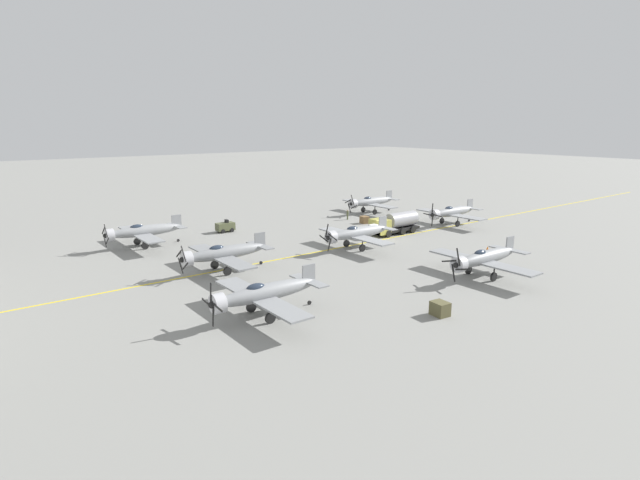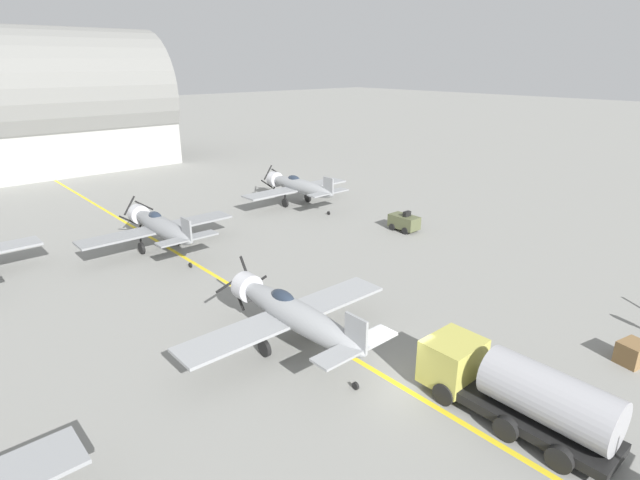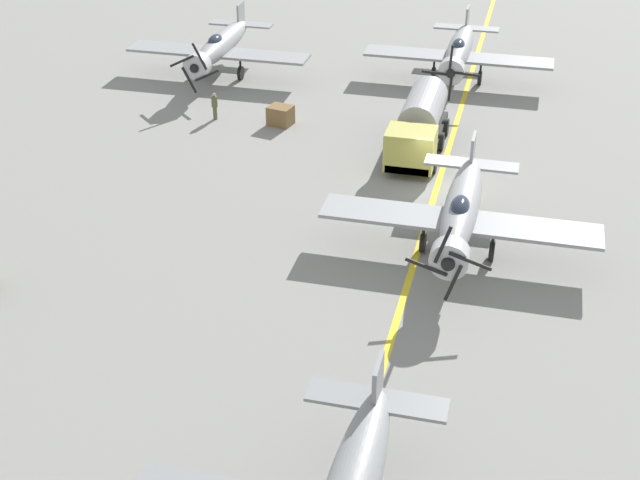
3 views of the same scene
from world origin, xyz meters
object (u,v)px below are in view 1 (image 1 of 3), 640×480
at_px(airplane_far_center, 223,253).
at_px(airplane_mid_left, 484,258).
at_px(airplane_far_left, 264,293).
at_px(airplane_mid_center, 357,233).
at_px(ground_crew_walking, 348,214).
at_px(airplane_far_right, 143,231).
at_px(fuel_tanker, 395,223).
at_px(airplane_near_right, 371,202).
at_px(airplane_near_center, 452,212).
at_px(supply_crate_by_tanker, 365,220).
at_px(tow_tractor, 225,227).
at_px(supply_crate_mid_lane, 440,309).
at_px(traffic_cone, 487,248).

bearing_deg(airplane_far_center, airplane_mid_left, -146.18).
bearing_deg(airplane_far_center, airplane_far_left, 151.96).
relative_size(airplane_mid_left, airplane_mid_center, 1.00).
bearing_deg(ground_crew_walking, airplane_far_right, 86.93).
height_order(airplane_far_left, fuel_tanker, airplane_far_left).
relative_size(airplane_mid_left, airplane_near_right, 1.00).
xyz_separation_m(airplane_near_center, airplane_mid_center, (-2.51, 21.82, 0.00)).
bearing_deg(airplane_mid_center, supply_crate_by_tanker, -48.55).
height_order(airplane_far_right, airplane_mid_center, airplane_mid_center).
bearing_deg(airplane_far_center, airplane_far_right, -3.80).
bearing_deg(airplane_far_left, airplane_near_center, -75.16).
distance_m(airplane_near_center, fuel_tanker, 11.66).
bearing_deg(airplane_near_center, tow_tractor, 54.20).
height_order(airplane_far_center, tow_tractor, airplane_far_center).
xyz_separation_m(airplane_far_center, supply_crate_mid_lane, (-22.11, -8.40, -1.43)).
distance_m(airplane_far_center, traffic_cone, 32.36).
bearing_deg(airplane_far_right, airplane_far_left, -169.60).
xyz_separation_m(airplane_near_center, supply_crate_by_tanker, (9.11, 9.85, -1.45)).
relative_size(airplane_far_center, fuel_tanker, 1.50).
xyz_separation_m(fuel_tanker, ground_crew_walking, (12.27, -1.61, -0.62)).
xyz_separation_m(airplane_far_left, traffic_cone, (1.91, -33.34, -1.74)).
xyz_separation_m(airplane_far_left, tow_tractor, (31.55, -12.49, -1.22)).
relative_size(airplane_far_left, fuel_tanker, 1.50).
distance_m(airplane_mid_center, tow_tractor, 20.93).
bearing_deg(traffic_cone, airplane_far_left, 93.28).
bearing_deg(supply_crate_mid_lane, airplane_mid_center, -24.09).
height_order(airplane_near_right, ground_crew_walking, airplane_near_right).
xyz_separation_m(fuel_tanker, supply_crate_mid_lane, (-24.29, 19.58, -0.93)).
distance_m(airplane_near_center, supply_crate_mid_lane, 39.08).
height_order(airplane_near_center, airplane_near_right, airplane_near_center).
xyz_separation_m(airplane_near_right, tow_tractor, (1.32, 27.47, -1.22)).
bearing_deg(supply_crate_by_tanker, airplane_mid_center, 134.13).
bearing_deg(airplane_near_right, airplane_far_center, 103.66).
distance_m(airplane_near_right, supply_crate_mid_lane, 48.02).
bearing_deg(fuel_tanker, airplane_mid_left, 159.00).
distance_m(airplane_far_right, ground_crew_walking, 32.78).
distance_m(ground_crew_walking, traffic_cone, 26.16).
bearing_deg(tow_tractor, airplane_far_center, 152.69).
bearing_deg(airplane_far_right, fuel_tanker, -103.69).
height_order(airplane_far_right, supply_crate_by_tanker, airplane_far_right).
distance_m(airplane_far_right, traffic_cone, 43.44).
bearing_deg(tow_tractor, airplane_mid_center, -155.98).
relative_size(airplane_mid_left, airplane_far_right, 1.00).
relative_size(airplane_mid_center, tow_tractor, 4.62).
xyz_separation_m(airplane_far_left, ground_crew_walking, (28.05, -32.81, -1.13)).
relative_size(fuel_tanker, supply_crate_by_tanker, 5.98).
distance_m(airplane_mid_center, traffic_cone, 16.34).
distance_m(fuel_tanker, tow_tractor, 24.48).
xyz_separation_m(supply_crate_mid_lane, traffic_cone, (10.42, -21.73, -0.31)).
distance_m(airplane_far_center, supply_crate_mid_lane, 23.69).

